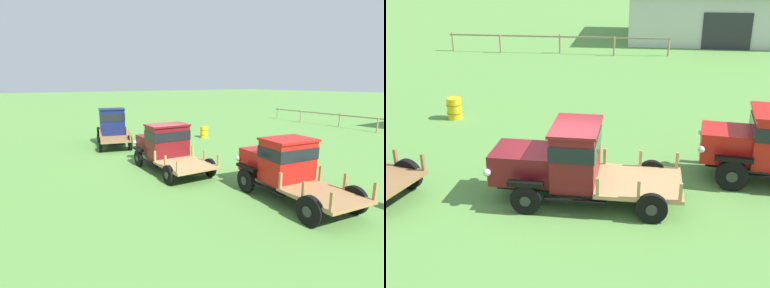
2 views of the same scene
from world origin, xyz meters
The scene contains 6 objects.
ground_plane centered at (0.00, 0.00, 0.00)m, with size 240.00×240.00×0.00m, color #5B9342.
farm_shed centered at (10.48, 26.51, 1.92)m, with size 19.24×9.77×3.81m.
paddock_fence centered at (-3.29, 19.26, 0.88)m, with size 14.31×0.67×1.21m.
vintage_truck_second_in_line centered at (0.11, 0.03, 1.09)m, with size 5.10×2.27×2.10m.
vintage_truck_midrow_center centered at (5.54, 1.82, 1.12)m, with size 4.85×2.48×2.11m.
oil_drum_near_fence centered at (-5.27, 6.02, 0.42)m, with size 0.60×0.60×0.84m.
Camera 2 is at (1.78, -11.38, 6.22)m, focal length 45.00 mm.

